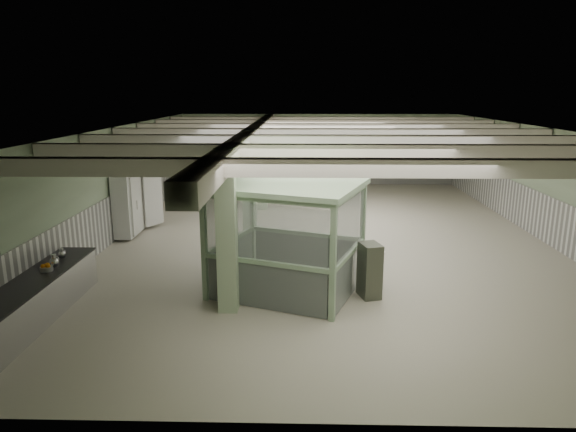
{
  "coord_description": "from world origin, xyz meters",
  "views": [
    {
      "loc": [
        -0.91,
        -16.58,
        4.75
      ],
      "look_at": [
        -1.27,
        -2.49,
        1.3
      ],
      "focal_mm": 32.0,
      "sensor_mm": 36.0,
      "label": 1
    }
  ],
  "objects_px": {
    "filing_cabinet": "(370,270)",
    "walkin_cooler": "(132,204)",
    "prep_counter": "(25,307)",
    "guard_booth": "(287,219)"
  },
  "relations": [
    {
      "from": "walkin_cooler",
      "to": "filing_cabinet",
      "type": "bearing_deg",
      "value": -36.33
    },
    {
      "from": "prep_counter",
      "to": "guard_booth",
      "type": "distance_m",
      "value": 5.9
    },
    {
      "from": "filing_cabinet",
      "to": "walkin_cooler",
      "type": "bearing_deg",
      "value": 128.17
    },
    {
      "from": "walkin_cooler",
      "to": "guard_booth",
      "type": "xyz_separation_m",
      "value": [
        5.39,
        -5.03,
        0.77
      ]
    },
    {
      "from": "prep_counter",
      "to": "guard_booth",
      "type": "xyz_separation_m",
      "value": [
        5.31,
        2.21,
        1.33
      ]
    },
    {
      "from": "prep_counter",
      "to": "guard_booth",
      "type": "relative_size",
      "value": 1.3
    },
    {
      "from": "prep_counter",
      "to": "filing_cabinet",
      "type": "height_order",
      "value": "filing_cabinet"
    },
    {
      "from": "guard_booth",
      "to": "prep_counter",
      "type": "bearing_deg",
      "value": -137.13
    },
    {
      "from": "guard_booth",
      "to": "filing_cabinet",
      "type": "xyz_separation_m",
      "value": [
        1.95,
        -0.36,
        -1.14
      ]
    },
    {
      "from": "walkin_cooler",
      "to": "guard_booth",
      "type": "relative_size",
      "value": 0.55
    }
  ]
}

